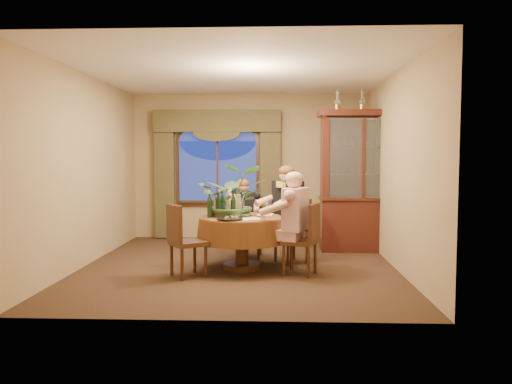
{
  "coord_description": "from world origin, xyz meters",
  "views": [
    {
      "loc": [
        0.55,
        -7.23,
        1.59
      ],
      "look_at": [
        0.26,
        -0.25,
        1.1
      ],
      "focal_mm": 35.0,
      "sensor_mm": 36.0,
      "label": 1
    }
  ],
  "objects_px": {
    "dining_table": "(242,243)",
    "wine_bottle_1": "(218,205)",
    "oil_lamp_center": "(362,100)",
    "chair_right": "(300,239)",
    "oil_lamp_left": "(337,101)",
    "centerpiece_plant": "(233,173)",
    "oil_lamp_right": "(387,100)",
    "wine_bottle_0": "(228,205)",
    "wine_bottle_4": "(210,206)",
    "chair_front_left": "(188,241)",
    "person_back": "(243,218)",
    "person_pink": "(295,223)",
    "wine_bottle_5": "(216,205)",
    "stoneware_vase": "(236,205)",
    "chair_back": "(249,227)",
    "china_cabinet": "(361,181)",
    "olive_bowl": "(244,215)",
    "wine_bottle_3": "(222,204)",
    "chair_back_right": "(291,231)",
    "person_scarf": "(288,214)",
    "wine_bottle_2": "(233,206)"
  },
  "relations": [
    {
      "from": "wine_bottle_0",
      "to": "wine_bottle_4",
      "type": "bearing_deg",
      "value": -146.03
    },
    {
      "from": "olive_bowl",
      "to": "wine_bottle_0",
      "type": "distance_m",
      "value": 0.29
    },
    {
      "from": "person_back",
      "to": "stoneware_vase",
      "type": "distance_m",
      "value": 0.84
    },
    {
      "from": "stoneware_vase",
      "to": "wine_bottle_5",
      "type": "xyz_separation_m",
      "value": [
        -0.29,
        -0.03,
        0.01
      ]
    },
    {
      "from": "wine_bottle_3",
      "to": "chair_back_right",
      "type": "bearing_deg",
      "value": 14.33
    },
    {
      "from": "stoneware_vase",
      "to": "olive_bowl",
      "type": "height_order",
      "value": "stoneware_vase"
    },
    {
      "from": "chair_right",
      "to": "centerpiece_plant",
      "type": "relative_size",
      "value": 0.9
    },
    {
      "from": "wine_bottle_1",
      "to": "wine_bottle_5",
      "type": "relative_size",
      "value": 1.0
    },
    {
      "from": "chair_back",
      "to": "chair_front_left",
      "type": "relative_size",
      "value": 1.0
    },
    {
      "from": "oil_lamp_right",
      "to": "dining_table",
      "type": "bearing_deg",
      "value": -147.2
    },
    {
      "from": "oil_lamp_left",
      "to": "chair_right",
      "type": "bearing_deg",
      "value": -111.31
    },
    {
      "from": "chair_front_left",
      "to": "wine_bottle_5",
      "type": "xyz_separation_m",
      "value": [
        0.31,
        0.53,
        0.44
      ]
    },
    {
      "from": "wine_bottle_5",
      "to": "person_back",
      "type": "bearing_deg",
      "value": 68.45
    },
    {
      "from": "chair_back",
      "to": "person_back",
      "type": "height_order",
      "value": "person_back"
    },
    {
      "from": "person_pink",
      "to": "wine_bottle_1",
      "type": "distance_m",
      "value": 1.12
    },
    {
      "from": "wine_bottle_0",
      "to": "wine_bottle_2",
      "type": "relative_size",
      "value": 1.0
    },
    {
      "from": "oil_lamp_right",
      "to": "person_back",
      "type": "relative_size",
      "value": 0.27
    },
    {
      "from": "oil_lamp_left",
      "to": "chair_back_right",
      "type": "height_order",
      "value": "oil_lamp_left"
    },
    {
      "from": "person_pink",
      "to": "wine_bottle_5",
      "type": "relative_size",
      "value": 4.24
    },
    {
      "from": "wine_bottle_3",
      "to": "dining_table",
      "type": "bearing_deg",
      "value": -33.78
    },
    {
      "from": "centerpiece_plant",
      "to": "wine_bottle_3",
      "type": "relative_size",
      "value": 3.25
    },
    {
      "from": "oil_lamp_left",
      "to": "dining_table",
      "type": "bearing_deg",
      "value": -135.05
    },
    {
      "from": "wine_bottle_1",
      "to": "wine_bottle_3",
      "type": "relative_size",
      "value": 1.0
    },
    {
      "from": "dining_table",
      "to": "wine_bottle_1",
      "type": "bearing_deg",
      "value": -171.67
    },
    {
      "from": "oil_lamp_right",
      "to": "wine_bottle_1",
      "type": "distance_m",
      "value": 3.47
    },
    {
      "from": "oil_lamp_right",
      "to": "olive_bowl",
      "type": "distance_m",
      "value": 3.28
    },
    {
      "from": "wine_bottle_2",
      "to": "wine_bottle_4",
      "type": "height_order",
      "value": "same"
    },
    {
      "from": "china_cabinet",
      "to": "stoneware_vase",
      "type": "height_order",
      "value": "china_cabinet"
    },
    {
      "from": "wine_bottle_5",
      "to": "olive_bowl",
      "type": "bearing_deg",
      "value": -14.93
    },
    {
      "from": "oil_lamp_center",
      "to": "chair_right",
      "type": "bearing_deg",
      "value": -121.83
    },
    {
      "from": "olive_bowl",
      "to": "oil_lamp_left",
      "type": "bearing_deg",
      "value": 46.59
    },
    {
      "from": "chair_back_right",
      "to": "wine_bottle_1",
      "type": "relative_size",
      "value": 2.91
    },
    {
      "from": "oil_lamp_right",
      "to": "wine_bottle_3",
      "type": "relative_size",
      "value": 1.03
    },
    {
      "from": "oil_lamp_center",
      "to": "olive_bowl",
      "type": "distance_m",
      "value": 3.0
    },
    {
      "from": "dining_table",
      "to": "chair_back",
      "type": "bearing_deg",
      "value": 86.96
    },
    {
      "from": "person_scarf",
      "to": "centerpiece_plant",
      "type": "relative_size",
      "value": 1.37
    },
    {
      "from": "wine_bottle_5",
      "to": "chair_front_left",
      "type": "bearing_deg",
      "value": -120.11
    },
    {
      "from": "oil_lamp_right",
      "to": "wine_bottle_0",
      "type": "height_order",
      "value": "oil_lamp_right"
    },
    {
      "from": "wine_bottle_2",
      "to": "stoneware_vase",
      "type": "bearing_deg",
      "value": 79.68
    },
    {
      "from": "chair_right",
      "to": "wine_bottle_5",
      "type": "relative_size",
      "value": 2.91
    },
    {
      "from": "chair_front_left",
      "to": "stoneware_vase",
      "type": "bearing_deg",
      "value": 98.59
    },
    {
      "from": "person_scarf",
      "to": "wine_bottle_1",
      "type": "relative_size",
      "value": 4.46
    },
    {
      "from": "oil_lamp_right",
      "to": "centerpiece_plant",
      "type": "height_order",
      "value": "oil_lamp_right"
    },
    {
      "from": "wine_bottle_1",
      "to": "chair_front_left",
      "type": "bearing_deg",
      "value": -129.73
    },
    {
      "from": "dining_table",
      "to": "chair_front_left",
      "type": "distance_m",
      "value": 0.83
    },
    {
      "from": "chair_back",
      "to": "chair_front_left",
      "type": "height_order",
      "value": "same"
    },
    {
      "from": "oil_lamp_left",
      "to": "chair_front_left",
      "type": "relative_size",
      "value": 0.35
    },
    {
      "from": "china_cabinet",
      "to": "stoneware_vase",
      "type": "distance_m",
      "value": 2.46
    },
    {
      "from": "dining_table",
      "to": "wine_bottle_1",
      "type": "xyz_separation_m",
      "value": [
        -0.33,
        -0.05,
        0.54
      ]
    },
    {
      "from": "oil_lamp_left",
      "to": "wine_bottle_4",
      "type": "xyz_separation_m",
      "value": [
        -1.94,
        -1.6,
        -1.62
      ]
    }
  ]
}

